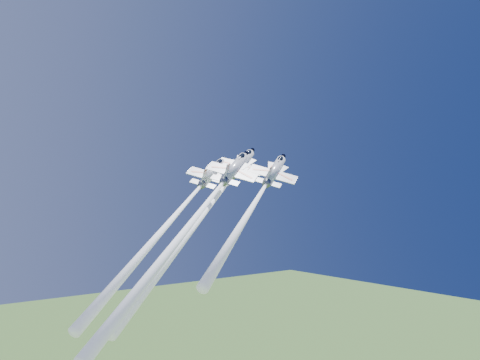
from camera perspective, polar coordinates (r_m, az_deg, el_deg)
jet_lead at (r=110.14m, az=-3.57°, el=-3.16°), size 42.24×38.52×50.68m
jet_left at (r=108.03m, az=-7.01°, el=-3.87°), size 38.56×34.95×45.19m
jet_right at (r=110.30m, az=1.61°, el=-2.41°), size 34.35×30.30×36.42m
jet_slot at (r=98.28m, az=-4.83°, el=-4.09°), size 40.79×37.04×48.15m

